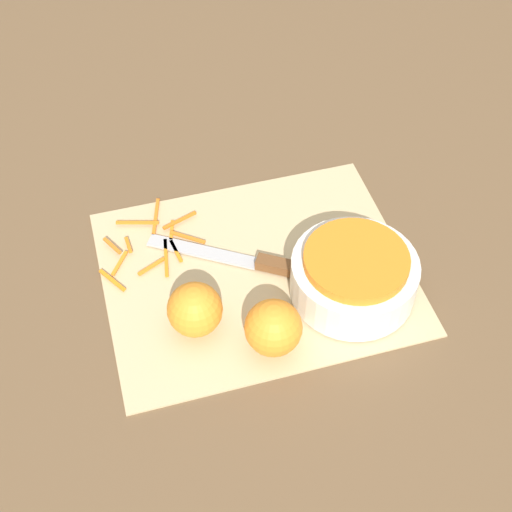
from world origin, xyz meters
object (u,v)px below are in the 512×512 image
object	(u,v)px
bowl_speckled	(354,274)
knife	(272,265)
orange_left	(273,328)
orange_right	(195,309)

from	to	relation	value
bowl_speckled	knife	size ratio (longest dim) A/B	0.70
knife	orange_left	bearing A→B (deg)	105.91
knife	orange_left	size ratio (longest dim) A/B	3.27
orange_left	orange_right	bearing A→B (deg)	-31.88
bowl_speckled	orange_left	xyz separation A→B (m)	(0.13, 0.06, 0.00)
bowl_speckled	knife	world-z (taller)	bowl_speckled
bowl_speckled	orange_left	bearing A→B (deg)	23.01
orange_left	orange_right	world-z (taller)	orange_left
orange_right	knife	bearing A→B (deg)	-151.62
knife	orange_right	bearing A→B (deg)	60.62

